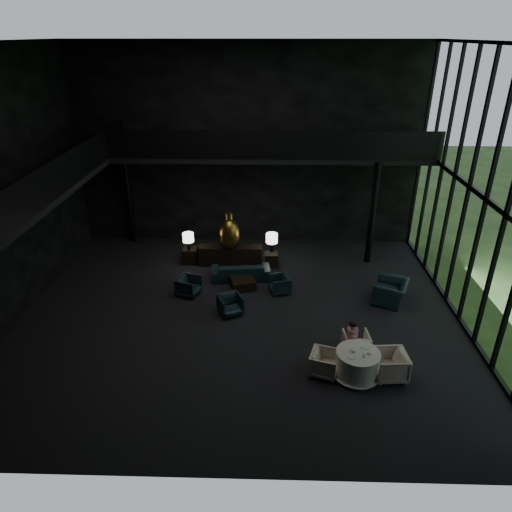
{
  "coord_description": "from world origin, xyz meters",
  "views": [
    {
      "loc": [
        0.84,
        -12.33,
        8.19
      ],
      "look_at": [
        0.48,
        0.5,
        1.89
      ],
      "focal_mm": 32.0,
      "sensor_mm": 36.0,
      "label": 1
    }
  ],
  "objects_px": {
    "table_lamp_left": "(188,238)",
    "sofa": "(241,268)",
    "side_table_right": "(271,260)",
    "dining_chair_north": "(356,343)",
    "side_table_left": "(190,255)",
    "lounge_armchair_south": "(230,305)",
    "table_lamp_right": "(272,239)",
    "dining_chair_east": "(390,363)",
    "coffee_table": "(243,283)",
    "dining_chair_west": "(324,363)",
    "child": "(352,332)",
    "console": "(231,255)",
    "bronze_urn": "(230,233)",
    "lounge_armchair_west": "(188,286)",
    "dining_table": "(357,365)",
    "window_armchair": "(391,287)",
    "lounge_armchair_east": "(280,285)"
  },
  "relations": [
    {
      "from": "lounge_armchair_south",
      "to": "dining_chair_west",
      "type": "height_order",
      "value": "dining_chair_west"
    },
    {
      "from": "dining_chair_west",
      "to": "coffee_table",
      "type": "bearing_deg",
      "value": 45.53
    },
    {
      "from": "lounge_armchair_east",
      "to": "dining_chair_west",
      "type": "xyz_separation_m",
      "value": [
        1.11,
        -4.21,
        0.04
      ]
    },
    {
      "from": "side_table_right",
      "to": "child",
      "type": "distance_m",
      "value": 5.84
    },
    {
      "from": "table_lamp_left",
      "to": "lounge_armchair_south",
      "type": "height_order",
      "value": "table_lamp_left"
    },
    {
      "from": "side_table_left",
      "to": "lounge_armchair_south",
      "type": "bearing_deg",
      "value": -62.85
    },
    {
      "from": "bronze_urn",
      "to": "lounge_armchair_south",
      "type": "height_order",
      "value": "bronze_urn"
    },
    {
      "from": "table_lamp_left",
      "to": "dining_chair_north",
      "type": "height_order",
      "value": "table_lamp_left"
    },
    {
      "from": "side_table_left",
      "to": "lounge_armchair_west",
      "type": "height_order",
      "value": "lounge_armchair_west"
    },
    {
      "from": "table_lamp_left",
      "to": "sofa",
      "type": "height_order",
      "value": "table_lamp_left"
    },
    {
      "from": "side_table_right",
      "to": "coffee_table",
      "type": "relative_size",
      "value": 0.68
    },
    {
      "from": "lounge_armchair_south",
      "to": "bronze_urn",
      "type": "bearing_deg",
      "value": 69.8
    },
    {
      "from": "side_table_right",
      "to": "dining_chair_north",
      "type": "height_order",
      "value": "dining_chair_north"
    },
    {
      "from": "lounge_armchair_south",
      "to": "child",
      "type": "distance_m",
      "value": 4.09
    },
    {
      "from": "console",
      "to": "side_table_left",
      "type": "xyz_separation_m",
      "value": [
        -1.6,
        0.12,
        -0.08
      ]
    },
    {
      "from": "table_lamp_left",
      "to": "lounge_armchair_east",
      "type": "height_order",
      "value": "table_lamp_left"
    },
    {
      "from": "side_table_right",
      "to": "dining_table",
      "type": "xyz_separation_m",
      "value": [
        2.23,
        -6.26,
        0.05
      ]
    },
    {
      "from": "console",
      "to": "lounge_armchair_west",
      "type": "xyz_separation_m",
      "value": [
        -1.27,
        -2.35,
        -0.04
      ]
    },
    {
      "from": "dining_table",
      "to": "lounge_armchair_east",
      "type": "bearing_deg",
      "value": 114.56
    },
    {
      "from": "table_lamp_right",
      "to": "dining_chair_north",
      "type": "height_order",
      "value": "table_lamp_right"
    },
    {
      "from": "side_table_right",
      "to": "coffee_table",
      "type": "height_order",
      "value": "side_table_right"
    },
    {
      "from": "lounge_armchair_west",
      "to": "window_armchair",
      "type": "relative_size",
      "value": 0.54
    },
    {
      "from": "dining_chair_east",
      "to": "table_lamp_left",
      "type": "bearing_deg",
      "value": -139.28
    },
    {
      "from": "dining_table",
      "to": "dining_chair_west",
      "type": "distance_m",
      "value": 0.85
    },
    {
      "from": "console",
      "to": "dining_chair_north",
      "type": "relative_size",
      "value": 3.66
    },
    {
      "from": "window_armchair",
      "to": "dining_chair_north",
      "type": "xyz_separation_m",
      "value": [
        -1.61,
        -2.81,
        -0.23
      ]
    },
    {
      "from": "table_lamp_left",
      "to": "sofa",
      "type": "relative_size",
      "value": 0.32
    },
    {
      "from": "side_table_left",
      "to": "dining_chair_west",
      "type": "height_order",
      "value": "dining_chair_west"
    },
    {
      "from": "table_lamp_left",
      "to": "coffee_table",
      "type": "relative_size",
      "value": 0.88
    },
    {
      "from": "side_table_right",
      "to": "lounge_armchair_south",
      "type": "height_order",
      "value": "lounge_armchair_south"
    },
    {
      "from": "bronze_urn",
      "to": "lounge_armchair_west",
      "type": "height_order",
      "value": "bronze_urn"
    },
    {
      "from": "table_lamp_right",
      "to": "lounge_armchair_south",
      "type": "bearing_deg",
      "value": -110.64
    },
    {
      "from": "console",
      "to": "dining_table",
      "type": "height_order",
      "value": "console"
    },
    {
      "from": "lounge_armchair_east",
      "to": "lounge_armchair_south",
      "type": "relative_size",
      "value": 0.9
    },
    {
      "from": "dining_chair_west",
      "to": "side_table_right",
      "type": "bearing_deg",
      "value": 29.96
    },
    {
      "from": "side_table_left",
      "to": "lounge_armchair_south",
      "type": "height_order",
      "value": "lounge_armchair_south"
    },
    {
      "from": "dining_chair_west",
      "to": "bronze_urn",
      "type": "bearing_deg",
      "value": 43.14
    },
    {
      "from": "sofa",
      "to": "lounge_armchair_west",
      "type": "distance_m",
      "value": 2.12
    },
    {
      "from": "table_lamp_left",
      "to": "lounge_armchair_east",
      "type": "xyz_separation_m",
      "value": [
        3.48,
        -2.05,
        -0.82
      ]
    },
    {
      "from": "side_table_left",
      "to": "table_lamp_right",
      "type": "xyz_separation_m",
      "value": [
        3.2,
        -0.09,
        0.78
      ]
    },
    {
      "from": "side_table_left",
      "to": "lounge_armchair_east",
      "type": "xyz_separation_m",
      "value": [
        3.48,
        -2.23,
        -0.0
      ]
    },
    {
      "from": "sofa",
      "to": "lounge_armchair_south",
      "type": "bearing_deg",
      "value": 79.06
    },
    {
      "from": "sofa",
      "to": "lounge_armchair_south",
      "type": "xyz_separation_m",
      "value": [
        -0.2,
        -2.38,
        -0.09
      ]
    },
    {
      "from": "bronze_urn",
      "to": "sofa",
      "type": "distance_m",
      "value": 1.46
    },
    {
      "from": "child",
      "to": "console",
      "type": "bearing_deg",
      "value": -55.31
    },
    {
      "from": "coffee_table",
      "to": "dining_chair_west",
      "type": "bearing_deg",
      "value": -61.86
    },
    {
      "from": "bronze_urn",
      "to": "table_lamp_right",
      "type": "relative_size",
      "value": 1.92
    },
    {
      "from": "table_lamp_right",
      "to": "lounge_armchair_east",
      "type": "bearing_deg",
      "value": -82.66
    },
    {
      "from": "bronze_urn",
      "to": "sofa",
      "type": "bearing_deg",
      "value": -64.78
    },
    {
      "from": "table_lamp_right",
      "to": "dining_table",
      "type": "distance_m",
      "value": 6.83
    }
  ]
}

